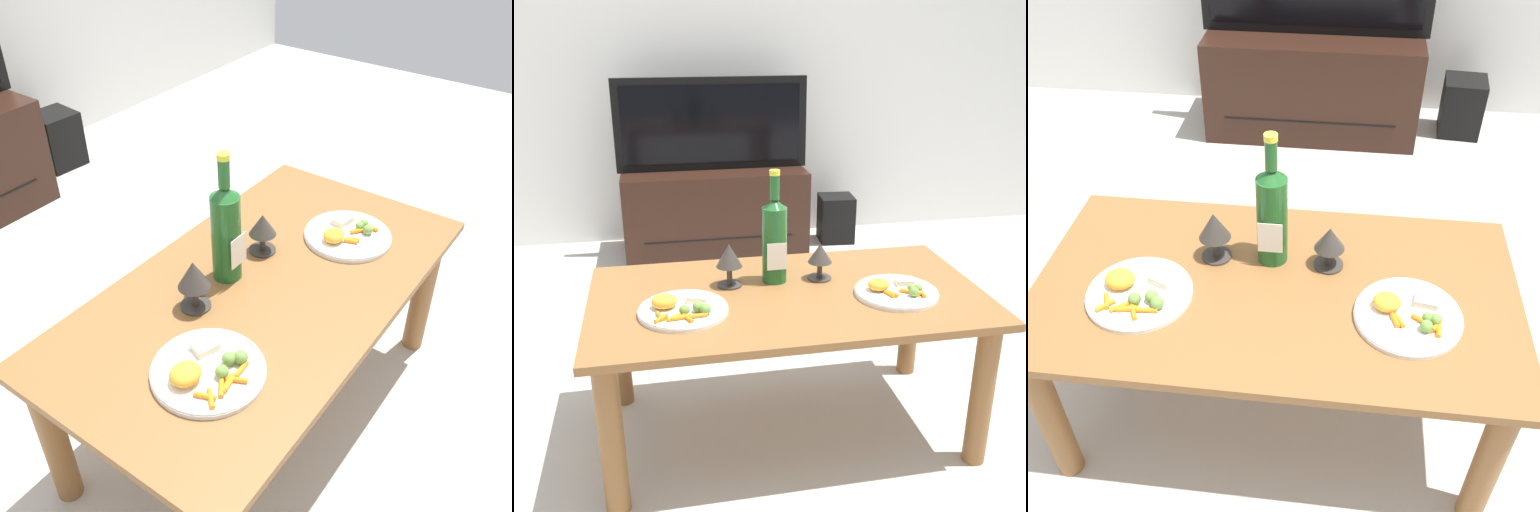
# 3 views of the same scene
# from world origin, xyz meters

# --- Properties ---
(ground_plane) EXTENTS (6.40, 6.40, 0.00)m
(ground_plane) POSITION_xyz_m (0.00, 0.00, 0.00)
(ground_plane) COLOR #B7B2A8
(dining_table) EXTENTS (1.23, 0.67, 0.51)m
(dining_table) POSITION_xyz_m (0.00, 0.00, 0.41)
(dining_table) COLOR brown
(dining_table) RESTS_ON ground_plane
(floor_speaker) EXTENTS (0.23, 0.23, 0.29)m
(floor_speaker) POSITION_xyz_m (0.73, 1.85, 0.15)
(floor_speaker) COLOR black
(floor_speaker) RESTS_ON ground_plane
(wine_bottle) EXTENTS (0.08, 0.08, 0.37)m
(wine_bottle) POSITION_xyz_m (-0.02, 0.11, 0.66)
(wine_bottle) COLOR #1E5923
(wine_bottle) RESTS_ON dining_table
(goblet_left) EXTENTS (0.08, 0.08, 0.14)m
(goblet_left) POSITION_xyz_m (-0.17, 0.09, 0.60)
(goblet_left) COLOR #38332D
(goblet_left) RESTS_ON dining_table
(goblet_right) EXTENTS (0.08, 0.08, 0.12)m
(goblet_right) POSITION_xyz_m (0.13, 0.09, 0.59)
(goblet_right) COLOR #38332D
(goblet_right) RESTS_ON dining_table
(dinner_plate_left) EXTENTS (0.26, 0.26, 0.05)m
(dinner_plate_left) POSITION_xyz_m (-0.33, -0.08, 0.52)
(dinner_plate_left) COLOR white
(dinner_plate_left) RESTS_ON dining_table
(dinner_plate_right) EXTENTS (0.26, 0.26, 0.05)m
(dinner_plate_right) POSITION_xyz_m (0.33, -0.08, 0.52)
(dinner_plate_right) COLOR white
(dinner_plate_right) RESTS_ON dining_table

